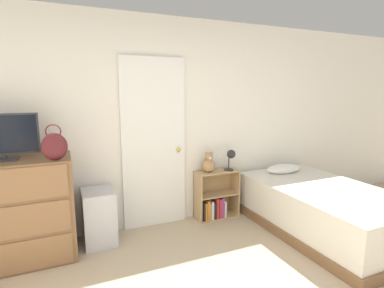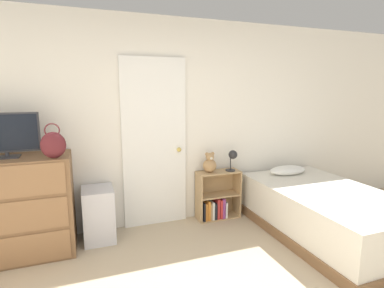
# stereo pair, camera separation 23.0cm
# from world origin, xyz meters

# --- Properties ---
(wall_back) EXTENTS (10.00, 0.06, 2.55)m
(wall_back) POSITION_xyz_m (0.00, 2.28, 1.27)
(wall_back) COLOR white
(wall_back) RESTS_ON ground_plane
(door_closed) EXTENTS (0.79, 0.09, 2.07)m
(door_closed) POSITION_xyz_m (-0.09, 2.23, 1.04)
(door_closed) COLOR white
(door_closed) RESTS_ON ground_plane
(dresser) EXTENTS (1.06, 0.55, 1.04)m
(dresser) POSITION_xyz_m (-1.57, 1.95, 0.52)
(dresser) COLOR brown
(dresser) RESTS_ON ground_plane
(tv) EXTENTS (0.61, 0.16, 0.44)m
(tv) POSITION_xyz_m (-1.61, 1.95, 1.26)
(tv) COLOR #2D2D33
(tv) RESTS_ON dresser
(handbag) EXTENTS (0.23, 0.11, 0.34)m
(handbag) POSITION_xyz_m (-1.18, 1.77, 1.17)
(handbag) COLOR #591E23
(handbag) RESTS_ON dresser
(storage_bin) EXTENTS (0.34, 0.41, 0.60)m
(storage_bin) POSITION_xyz_m (-0.79, 2.03, 0.30)
(storage_bin) COLOR silver
(storage_bin) RESTS_ON ground_plane
(bookshelf) EXTENTS (0.57, 0.24, 0.64)m
(bookshelf) POSITION_xyz_m (0.70, 2.11, 0.24)
(bookshelf) COLOR tan
(bookshelf) RESTS_ON ground_plane
(teddy_bear) EXTENTS (0.17, 0.17, 0.27)m
(teddy_bear) POSITION_xyz_m (0.60, 2.11, 0.75)
(teddy_bear) COLOR tan
(teddy_bear) RESTS_ON bookshelf
(desk_lamp) EXTENTS (0.15, 0.14, 0.28)m
(desk_lamp) POSITION_xyz_m (0.91, 2.07, 0.83)
(desk_lamp) COLOR #262628
(desk_lamp) RESTS_ON bookshelf
(bed) EXTENTS (1.20, 2.00, 0.67)m
(bed) POSITION_xyz_m (1.70, 1.24, 0.28)
(bed) COLOR brown
(bed) RESTS_ON ground_plane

